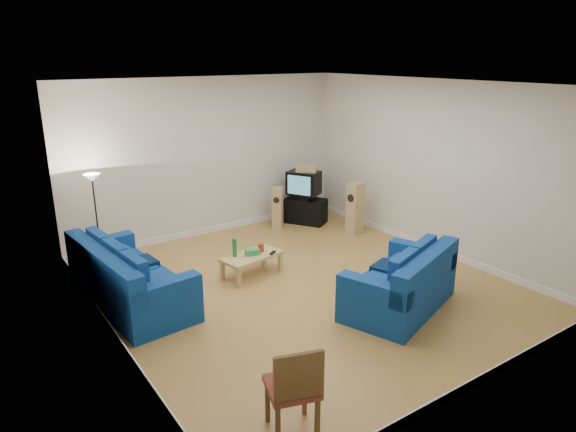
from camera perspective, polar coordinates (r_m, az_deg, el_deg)
room at (r=7.89m, az=1.64°, el=2.34°), size 6.01×6.51×3.21m
sofa_three_seat at (r=8.10m, az=-17.47°, el=-7.06°), size 1.29×2.53×0.94m
sofa_loveseat at (r=7.78m, az=12.65°, el=-7.66°), size 2.12×1.61×0.94m
coffee_table at (r=8.72m, az=-4.06°, el=-4.65°), size 1.11×0.70×0.38m
bottle at (r=8.60m, az=-5.95°, el=-3.50°), size 0.08×0.08×0.32m
tissue_box at (r=8.69m, az=-3.97°, el=-4.01°), size 0.26×0.18×0.10m
red_canister at (r=8.80m, az=-3.02°, el=-3.51°), size 0.11×0.11×0.15m
remote at (r=8.74m, az=-1.71°, el=-4.11°), size 0.17×0.14×0.02m
tv_stand at (r=11.44m, az=1.94°, el=0.60°), size 0.90×1.02×0.55m
av_receiver at (r=11.34m, az=1.68°, el=2.17°), size 0.53×0.57×0.11m
television at (r=11.27m, az=1.76°, el=3.70°), size 0.75×0.82×0.51m
centre_speaker at (r=11.13m, az=2.03°, el=5.28°), size 0.42×0.44×0.15m
speaker_left at (r=11.04m, az=-1.17°, el=0.92°), size 0.33×0.33×0.89m
speaker_right at (r=10.77m, az=7.46°, el=0.86°), size 0.37×0.30×1.08m
floor_lamp at (r=9.34m, az=-20.81°, el=2.63°), size 0.29×0.29×1.68m
dining_chair at (r=5.20m, az=0.69°, el=-18.42°), size 0.61×0.61×1.02m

